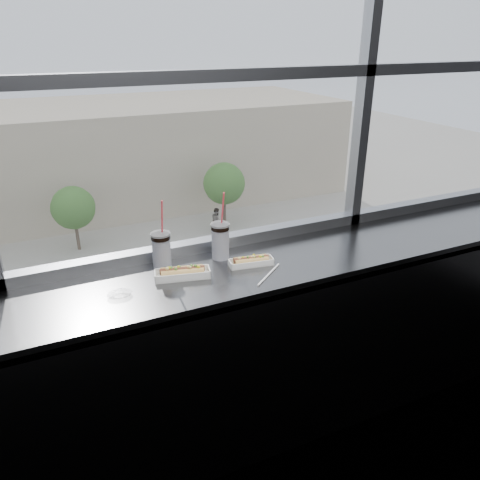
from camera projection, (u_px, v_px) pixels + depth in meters
name	position (u px, v px, depth m)	size (l,w,h in m)	color
wall_back_lower	(205.00, 334.00, 2.78)	(6.00, 6.00, 0.00)	black
window_glass	(191.00, 5.00, 2.09)	(6.00, 6.00, 0.00)	silver
window_mullions	(193.00, 5.00, 2.07)	(6.00, 0.08, 2.40)	gray
counter	(221.00, 276.00, 2.34)	(6.00, 0.55, 0.06)	slate
counter_fascia	(243.00, 390.00, 2.34)	(6.00, 0.04, 1.04)	slate
hotdog_tray_left	(182.00, 273.00, 2.25)	(0.28, 0.15, 0.07)	white
hotdog_tray_right	(251.00, 261.00, 2.38)	(0.24, 0.11, 0.06)	white
soda_cup_left	(161.00, 249.00, 2.31)	(0.10, 0.10, 0.37)	white
soda_cup_right	(220.00, 239.00, 2.42)	(0.10, 0.10, 0.37)	white
loose_straw	(269.00, 274.00, 2.28)	(0.01, 0.01, 0.25)	white
wrapper	(120.00, 294.00, 2.10)	(0.11, 0.08, 0.03)	silver
plaza_ground	(43.00, 189.00, 43.59)	(120.00, 120.00, 0.00)	#AFA89B
street_asphalt	(74.00, 313.00, 24.05)	(80.00, 10.00, 0.06)	black
far_sidewalk	(59.00, 253.00, 30.70)	(80.00, 6.00, 0.04)	#AFA89B
far_building	(39.00, 159.00, 37.41)	(50.00, 14.00, 8.00)	#BBAB91
car_near_c	(98.00, 336.00, 20.61)	(5.57, 2.32, 1.86)	maroon
car_near_e	(327.00, 280.00, 25.21)	(5.83, 2.43, 1.94)	#382C89
car_near_d	(210.00, 307.00, 22.59)	(6.14, 2.56, 2.05)	silver
pedestrian_d	(217.00, 218.00, 33.42)	(0.99, 0.74, 2.23)	#66605B
tree_center	(73.00, 208.00, 30.01)	(2.80, 2.80, 4.38)	#47382B
tree_right	(224.00, 184.00, 33.94)	(3.06, 3.06, 4.78)	#47382B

